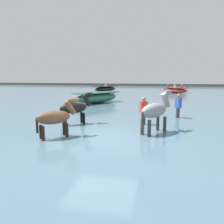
{
  "coord_description": "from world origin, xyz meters",
  "views": [
    {
      "loc": [
        1.97,
        -7.6,
        2.6
      ],
      "look_at": [
        -0.19,
        2.77,
        0.84
      ],
      "focal_mm": 35.69,
      "sensor_mm": 36.0,
      "label": 1
    }
  ],
  "objects_px": {
    "person_wading_mid": "(143,113)",
    "boat_mid_outer": "(97,98)",
    "horse_flank_black": "(75,109)",
    "boat_distant_east": "(175,90)",
    "horse_trailing_bay": "(55,118)",
    "person_wading_close": "(178,108)",
    "boat_distant_west": "(105,89)",
    "horse_lead_grey": "(155,112)"
  },
  "relations": [
    {
      "from": "horse_trailing_bay",
      "to": "boat_distant_east",
      "type": "bearing_deg",
      "value": 75.56
    },
    {
      "from": "horse_lead_grey",
      "to": "boat_mid_outer",
      "type": "xyz_separation_m",
      "value": [
        -4.89,
        8.94,
        -0.43
      ]
    },
    {
      "from": "horse_lead_grey",
      "to": "person_wading_mid",
      "type": "xyz_separation_m",
      "value": [
        -0.55,
        1.46,
        -0.33
      ]
    },
    {
      "from": "horse_lead_grey",
      "to": "boat_distant_east",
      "type": "distance_m",
      "value": 20.91
    },
    {
      "from": "horse_lead_grey",
      "to": "boat_mid_outer",
      "type": "bearing_deg",
      "value": 118.67
    },
    {
      "from": "horse_lead_grey",
      "to": "boat_mid_outer",
      "type": "height_order",
      "value": "horse_lead_grey"
    },
    {
      "from": "horse_flank_black",
      "to": "boat_distant_east",
      "type": "relative_size",
      "value": 0.55
    },
    {
      "from": "horse_trailing_bay",
      "to": "person_wading_mid",
      "type": "bearing_deg",
      "value": 43.73
    },
    {
      "from": "boat_distant_west",
      "to": "person_wading_mid",
      "type": "xyz_separation_m",
      "value": [
        6.61,
        -20.12,
        0.15
      ]
    },
    {
      "from": "boat_mid_outer",
      "to": "person_wading_mid",
      "type": "distance_m",
      "value": 8.65
    },
    {
      "from": "boat_distant_west",
      "to": "person_wading_close",
      "type": "relative_size",
      "value": 2.45
    },
    {
      "from": "person_wading_mid",
      "to": "boat_mid_outer",
      "type": "bearing_deg",
      "value": 120.11
    },
    {
      "from": "boat_distant_west",
      "to": "person_wading_mid",
      "type": "bearing_deg",
      "value": -71.82
    },
    {
      "from": "horse_flank_black",
      "to": "boat_distant_east",
      "type": "bearing_deg",
      "value": 73.68
    },
    {
      "from": "boat_distant_west",
      "to": "person_wading_close",
      "type": "bearing_deg",
      "value": -65.33
    },
    {
      "from": "horse_flank_black",
      "to": "boat_distant_west",
      "type": "distance_m",
      "value": 21.01
    },
    {
      "from": "boat_distant_east",
      "to": "boat_mid_outer",
      "type": "bearing_deg",
      "value": -120.79
    },
    {
      "from": "horse_trailing_bay",
      "to": "boat_mid_outer",
      "type": "bearing_deg",
      "value": 97.44
    },
    {
      "from": "horse_trailing_bay",
      "to": "boat_distant_west",
      "type": "bearing_deg",
      "value": 98.95
    },
    {
      "from": "person_wading_close",
      "to": "boat_distant_west",
      "type": "bearing_deg",
      "value": 114.67
    },
    {
      "from": "horse_flank_black",
      "to": "boat_distant_east",
      "type": "xyz_separation_m",
      "value": [
        5.83,
        19.92,
        -0.38
      ]
    },
    {
      "from": "person_wading_mid",
      "to": "horse_lead_grey",
      "type": "bearing_deg",
      "value": -69.33
    },
    {
      "from": "boat_distant_east",
      "to": "boat_distant_west",
      "type": "xyz_separation_m",
      "value": [
        -9.33,
        0.8,
        0.03
      ]
    },
    {
      "from": "horse_lead_grey",
      "to": "person_wading_mid",
      "type": "height_order",
      "value": "horse_lead_grey"
    },
    {
      "from": "boat_distant_east",
      "to": "person_wading_mid",
      "type": "bearing_deg",
      "value": -98.02
    },
    {
      "from": "boat_distant_east",
      "to": "person_wading_mid",
      "type": "height_order",
      "value": "person_wading_mid"
    },
    {
      "from": "horse_trailing_bay",
      "to": "person_wading_mid",
      "type": "distance_m",
      "value": 4.14
    },
    {
      "from": "boat_distant_west",
      "to": "boat_mid_outer",
      "type": "bearing_deg",
      "value": -79.82
    },
    {
      "from": "horse_flank_black",
      "to": "boat_mid_outer",
      "type": "distance_m",
      "value": 8.17
    },
    {
      "from": "person_wading_close",
      "to": "horse_lead_grey",
      "type": "bearing_deg",
      "value": -108.14
    },
    {
      "from": "boat_mid_outer",
      "to": "boat_distant_east",
      "type": "distance_m",
      "value": 13.79
    },
    {
      "from": "horse_flank_black",
      "to": "person_wading_close",
      "type": "bearing_deg",
      "value": 28.68
    },
    {
      "from": "horse_flank_black",
      "to": "boat_distant_west",
      "type": "bearing_deg",
      "value": 99.59
    },
    {
      "from": "person_wading_mid",
      "to": "boat_distant_east",
      "type": "bearing_deg",
      "value": 81.98
    },
    {
      "from": "boat_distant_east",
      "to": "person_wading_close",
      "type": "relative_size",
      "value": 2.0
    },
    {
      "from": "person_wading_close",
      "to": "boat_distant_east",
      "type": "bearing_deg",
      "value": 86.61
    },
    {
      "from": "person_wading_close",
      "to": "person_wading_mid",
      "type": "distance_m",
      "value": 2.65
    },
    {
      "from": "horse_trailing_bay",
      "to": "boat_mid_outer",
      "type": "height_order",
      "value": "horse_trailing_bay"
    },
    {
      "from": "boat_mid_outer",
      "to": "person_wading_close",
      "type": "xyz_separation_m",
      "value": [
        6.04,
        -5.44,
        0.1
      ]
    },
    {
      "from": "person_wading_close",
      "to": "person_wading_mid",
      "type": "bearing_deg",
      "value": -129.8
    },
    {
      "from": "horse_flank_black",
      "to": "person_wading_mid",
      "type": "relative_size",
      "value": 1.1
    },
    {
      "from": "horse_lead_grey",
      "to": "horse_flank_black",
      "type": "bearing_deg",
      "value": 166.61
    }
  ]
}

